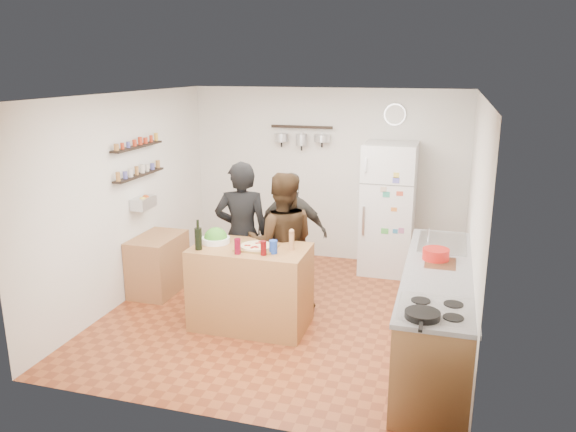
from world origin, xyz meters
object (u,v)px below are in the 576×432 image
(person_center, at_px, (282,243))
(skillet, at_px, (422,315))
(wine_bottle, at_px, (198,239))
(fridge, at_px, (388,209))
(counter_run, at_px, (436,314))
(pepper_mill, at_px, (292,241))
(salt_canister, at_px, (273,247))
(wall_clock, at_px, (395,114))
(side_table, at_px, (158,264))
(prep_island, at_px, (251,287))
(red_bowl, at_px, (436,254))
(salad_bowl, at_px, (216,240))
(person_left, at_px, (242,235))
(person_back, at_px, (292,232))

(person_center, distance_m, skillet, 2.44)
(wine_bottle, relative_size, fridge, 0.13)
(counter_run, bearing_deg, pepper_mill, 172.62)
(salt_canister, relative_size, wall_clock, 0.47)
(pepper_mill, relative_size, side_table, 0.23)
(counter_run, bearing_deg, skillet, -95.00)
(prep_island, distance_m, person_center, 0.65)
(counter_run, bearing_deg, wall_clock, 105.92)
(pepper_mill, height_order, red_bowl, pepper_mill)
(person_center, xyz_separation_m, counter_run, (1.77, -0.64, -0.37))
(person_center, xyz_separation_m, wall_clock, (1.02, 1.99, 1.33))
(wall_clock, bearing_deg, person_center, -117.08)
(person_center, height_order, red_bowl, person_center)
(pepper_mill, bearing_deg, red_bowl, 3.11)
(person_center, height_order, wall_clock, wall_clock)
(salt_canister, height_order, person_center, person_center)
(salad_bowl, xyz_separation_m, skillet, (2.30, -1.34, 0.01))
(person_left, xyz_separation_m, side_table, (-1.18, 0.07, -0.51))
(person_left, height_order, counter_run, person_left)
(salad_bowl, distance_m, counter_run, 2.46)
(pepper_mill, height_order, person_left, person_left)
(person_left, distance_m, counter_run, 2.40)
(prep_island, relative_size, person_center, 0.76)
(person_center, bearing_deg, counter_run, 145.34)
(person_center, height_order, person_back, person_center)
(wine_bottle, bearing_deg, person_center, 44.94)
(skillet, xyz_separation_m, wall_clock, (-0.65, 3.77, 1.20))
(wine_bottle, bearing_deg, red_bowl, 8.21)
(wine_bottle, height_order, fridge, fridge)
(person_center, xyz_separation_m, person_back, (-0.06, 0.64, -0.06))
(salad_bowl, bearing_deg, counter_run, -4.72)
(counter_run, distance_m, side_table, 3.52)
(person_back, bearing_deg, side_table, 15.74)
(prep_island, height_order, person_center, person_center)
(wine_bottle, xyz_separation_m, person_back, (0.65, 1.35, -0.27))
(wine_bottle, height_order, red_bowl, wine_bottle)
(prep_island, distance_m, person_back, 1.18)
(counter_run, height_order, skillet, skillet)
(pepper_mill, bearing_deg, wine_bottle, -164.13)
(prep_island, height_order, counter_run, prep_island)
(wine_bottle, distance_m, red_bowl, 2.45)
(prep_island, distance_m, salt_canister, 0.62)
(person_left, bearing_deg, fridge, -147.28)
(person_center, relative_size, side_table, 2.06)
(prep_island, bearing_deg, red_bowl, 3.86)
(person_back, bearing_deg, person_center, 92.52)
(salt_canister, xyz_separation_m, fridge, (0.93, 2.27, -0.08))
(person_center, distance_m, person_back, 0.65)
(red_bowl, bearing_deg, person_left, 170.17)
(salad_bowl, xyz_separation_m, counter_run, (2.40, -0.20, -0.49))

